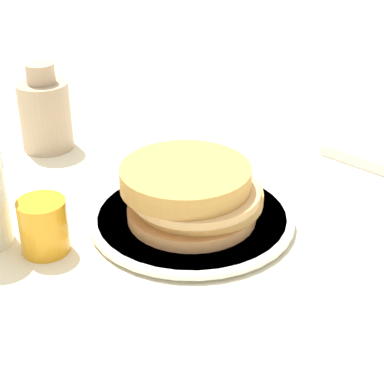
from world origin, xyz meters
TOP-DOWN VIEW (x-y plane):
  - ground_plane at (0.00, 0.00)m, footprint 4.00×4.00m
  - plate at (0.01, 0.01)m, footprint 0.28×0.28m
  - pancake_stack at (0.01, 0.01)m, footprint 0.18×0.19m
  - juice_glass at (-0.15, -0.12)m, footprint 0.06×0.06m
  - cream_jug at (-0.30, 0.15)m, footprint 0.08×0.08m
  - napkin at (0.23, 0.30)m, footprint 0.19×0.17m

SIDE VIEW (x-z plane):
  - ground_plane at x=0.00m, z-range 0.00..0.00m
  - plate at x=0.01m, z-range 0.00..0.01m
  - napkin at x=0.23m, z-range 0.00..0.02m
  - juice_glass at x=-0.15m, z-range 0.00..0.07m
  - pancake_stack at x=0.01m, z-range 0.01..0.09m
  - cream_jug at x=-0.30m, z-range -0.01..0.14m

